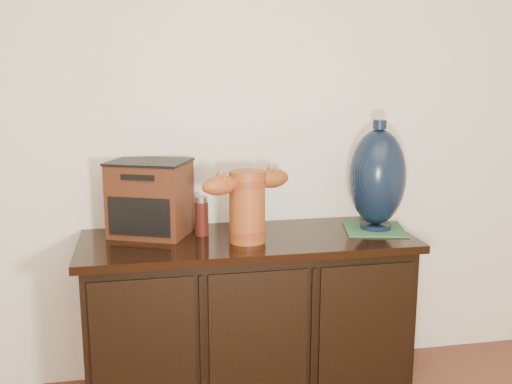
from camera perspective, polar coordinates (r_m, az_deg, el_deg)
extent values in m
plane|color=white|center=(2.82, -1.84, 7.92)|extent=(4.50, 0.00, 4.50)
cube|color=black|center=(2.77, -0.81, -11.39)|extent=(1.40, 0.50, 0.64)
cube|color=black|center=(2.65, -0.83, -4.67)|extent=(1.46, 0.56, 0.03)
cube|color=black|center=(2.50, -10.66, -14.26)|extent=(0.41, 0.01, 0.56)
cube|color=black|center=(2.54, 0.24, -13.62)|extent=(0.41, 0.01, 0.56)
cube|color=black|center=(2.66, 10.40, -12.58)|extent=(0.41, 0.01, 0.56)
cylinder|color=#98481B|center=(2.54, -0.84, -1.41)|extent=(0.20, 0.20, 0.31)
cylinder|color=#49170E|center=(2.57, -0.84, -3.86)|extent=(0.21, 0.21, 0.03)
cylinder|color=#49170E|center=(2.52, -0.85, 0.86)|extent=(0.21, 0.21, 0.03)
ellipsoid|color=#98481B|center=(2.45, -3.43, 0.64)|extent=(0.18, 0.14, 0.08)
ellipsoid|color=#98481B|center=(2.60, 1.59, 1.28)|extent=(0.18, 0.14, 0.08)
cube|color=#421E10|center=(2.70, -10.01, -0.66)|extent=(0.40, 0.36, 0.32)
cube|color=black|center=(2.59, -11.08, -2.36)|extent=(0.26, 0.12, 0.17)
cube|color=black|center=(2.67, -10.14, 2.85)|extent=(0.41, 0.38, 0.01)
cube|color=#295C35|center=(2.82, 11.20, -3.47)|extent=(0.32, 0.32, 0.01)
cylinder|color=black|center=(2.81, 11.31, -3.18)|extent=(0.14, 0.14, 0.02)
ellipsoid|color=black|center=(2.77, 11.50, 1.40)|extent=(0.31, 0.31, 0.44)
cylinder|color=black|center=(2.73, 11.70, 6.32)|extent=(0.06, 0.06, 0.04)
cylinder|color=maroon|center=(2.67, -5.19, -2.55)|extent=(0.06, 0.06, 0.15)
cylinder|color=silver|center=(2.65, -5.23, -0.70)|extent=(0.06, 0.06, 0.03)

